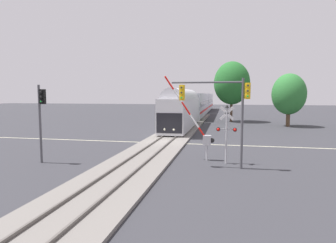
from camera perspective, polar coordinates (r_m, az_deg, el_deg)
The scene contains 10 objects.
ground_plane at distance 27.98m, azimuth -0.80°, elevation -4.29°, with size 220.00×220.00×0.00m, color #333338.
road_centre_stripe at distance 27.98m, azimuth -0.80°, elevation -4.28°, with size 44.00×0.20×0.01m.
railway_track at distance 27.97m, azimuth -0.80°, elevation -4.10°, with size 4.40×80.00×0.32m.
commuter_train at distance 61.34m, azimuth 5.97°, elevation 3.51°, with size 3.04×67.13×5.16m.
crossing_gate_near at distance 20.64m, azimuth 6.77°, elevation -2.16°, with size 3.64×0.40×6.04m.
crossing_signal_mast at distance 19.79m, azimuth 11.57°, elevation -1.24°, with size 1.36×0.44×4.03m.
traffic_signal_near_right at distance 18.41m, azimuth 10.62°, elevation 4.13°, with size 4.94×0.38×5.72m.
traffic_signal_near_left at distance 21.29m, azimuth -23.90°, elevation 1.93°, with size 0.53×0.38×5.36m.
maple_right_background at distance 45.87m, azimuth 22.90°, elevation 5.02°, with size 4.86×4.86×7.78m.
elm_centre_background at distance 50.96m, azimuth 12.57°, elevation 7.45°, with size 6.11×6.11×10.35m.
Camera 1 is at (5.86, -26.96, 4.70)m, focal length 30.67 mm.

